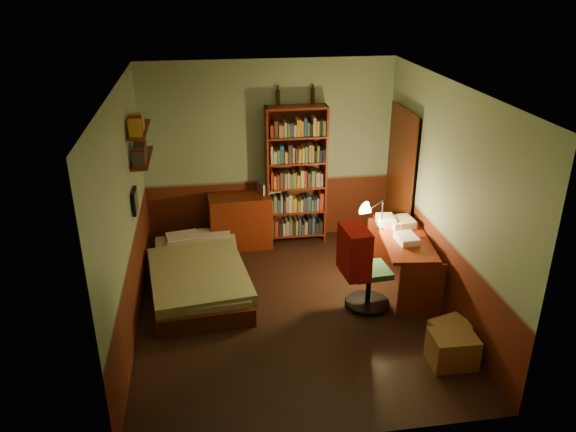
{
  "coord_description": "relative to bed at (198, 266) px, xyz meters",
  "views": [
    {
      "loc": [
        -0.89,
        -5.52,
        3.68
      ],
      "look_at": [
        0.0,
        0.25,
        1.1
      ],
      "focal_mm": 35.0,
      "sensor_mm": 36.0,
      "label": 1
    }
  ],
  "objects": [
    {
      "name": "cardboard_box_a",
      "position": [
        2.51,
        -1.89,
        -0.13
      ],
      "size": [
        0.46,
        0.37,
        0.34
      ],
      "primitive_type": "cube",
      "rotation": [
        0.0,
        0.0,
        -0.03
      ],
      "color": "olive",
      "rests_on": "ground"
    },
    {
      "name": "wall_left",
      "position": [
        -0.7,
        -0.69,
        1.0
      ],
      "size": [
        0.02,
        4.0,
        2.6
      ],
      "primitive_type": "cube",
      "color": "#85A37C",
      "rests_on": "ground"
    },
    {
      "name": "floor",
      "position": [
        1.06,
        -0.69,
        -0.31
      ],
      "size": [
        3.5,
        4.0,
        0.02
      ],
      "primitive_type": "cube",
      "color": "black",
      "rests_on": "ground"
    },
    {
      "name": "mini_stereo",
      "position": [
        1.04,
        1.2,
        0.55
      ],
      "size": [
        0.34,
        0.3,
        0.15
      ],
      "primitive_type": "cube",
      "rotation": [
        0.0,
        0.0,
        0.33
      ],
      "color": "#B2B2B7",
      "rests_on": "dresser"
    },
    {
      "name": "desk_lamp",
      "position": [
        2.29,
        -0.11,
        0.68
      ],
      "size": [
        0.18,
        0.18,
        0.54
      ],
      "primitive_type": "cone",
      "rotation": [
        0.0,
        0.0,
        -0.13
      ],
      "color": "black",
      "rests_on": "desk"
    },
    {
      "name": "framed_picture",
      "position": [
        -0.66,
        -0.09,
        0.95
      ],
      "size": [
        0.04,
        0.32,
        0.26
      ],
      "primitive_type": "cube",
      "color": "black",
      "rests_on": "wall_left"
    },
    {
      "name": "paper_stack",
      "position": [
        2.37,
        -0.03,
        0.47
      ],
      "size": [
        0.23,
        0.3,
        0.11
      ],
      "primitive_type": "cube",
      "rotation": [
        0.0,
        0.0,
        -0.08
      ],
      "color": "silver",
      "rests_on": "desk"
    },
    {
      "name": "bottle_left",
      "position": [
        1.19,
        1.27,
        1.8
      ],
      "size": [
        0.07,
        0.07,
        0.21
      ],
      "primitive_type": "cylinder",
      "rotation": [
        0.0,
        0.0,
        0.38
      ],
      "color": "black",
      "rests_on": "bookshelf"
    },
    {
      "name": "cardboard_box_b",
      "position": [
        2.62,
        -1.61,
        -0.16
      ],
      "size": [
        0.46,
        0.42,
        0.27
      ],
      "primitive_type": "cube",
      "rotation": [
        0.0,
        0.0,
        0.29
      ],
      "color": "olive",
      "rests_on": "ground"
    },
    {
      "name": "door_trim",
      "position": [
        2.74,
        0.61,
        0.7
      ],
      "size": [
        0.02,
        0.98,
        2.08
      ],
      "primitive_type": "cube",
      "color": "#3F190A",
      "rests_on": "ground"
    },
    {
      "name": "office_chair",
      "position": [
        1.97,
        -0.73,
        0.26
      ],
      "size": [
        0.6,
        0.54,
        1.12
      ],
      "primitive_type": "cube",
      "rotation": [
        0.0,
        0.0,
        0.09
      ],
      "color": "#275733",
      "rests_on": "ground"
    },
    {
      "name": "doorway",
      "position": [
        2.78,
        0.61,
        0.7
      ],
      "size": [
        0.06,
        0.9,
        2.0
      ],
      "primitive_type": "cube",
      "color": "black",
      "rests_on": "ground"
    },
    {
      "name": "wall_back",
      "position": [
        1.06,
        1.32,
        1.0
      ],
      "size": [
        3.5,
        0.02,
        2.6
      ],
      "primitive_type": "cube",
      "color": "#85A37C",
      "rests_on": "ground"
    },
    {
      "name": "red_jacket",
      "position": [
        1.69,
        -0.85,
        1.11
      ],
      "size": [
        0.32,
        0.51,
        0.57
      ],
      "primitive_type": "cube",
      "rotation": [
        0.0,
        0.0,
        -0.12
      ],
      "color": "#9D110C",
      "rests_on": "office_chair"
    },
    {
      "name": "wall_front",
      "position": [
        1.06,
        -2.7,
        1.0
      ],
      "size": [
        3.5,
        0.02,
        2.6
      ],
      "primitive_type": "cube",
      "color": "#85A37C",
      "rests_on": "ground"
    },
    {
      "name": "bookshelf",
      "position": [
        1.42,
        1.16,
        0.7
      ],
      "size": [
        0.86,
        0.27,
        1.99
      ],
      "primitive_type": "cube",
      "rotation": [
        0.0,
        0.0,
        0.01
      ],
      "color": "#5E1D0B",
      "rests_on": "ground"
    },
    {
      "name": "desk",
      "position": [
        2.5,
        -0.38,
        0.06
      ],
      "size": [
        0.7,
        1.38,
        0.71
      ],
      "primitive_type": "cube",
      "rotation": [
        0.0,
        0.0,
        -0.12
      ],
      "color": "#5E1D0B",
      "rests_on": "ground"
    },
    {
      "name": "ceiling",
      "position": [
        1.06,
        -0.69,
        2.31
      ],
      "size": [
        3.5,
        4.0,
        0.02
      ],
      "primitive_type": "cube",
      "color": "silver",
      "rests_on": "wall_back"
    },
    {
      "name": "bottle_right",
      "position": [
        1.67,
        1.27,
        1.8
      ],
      "size": [
        0.07,
        0.07,
        0.21
      ],
      "primitive_type": "cylinder",
      "rotation": [
        0.0,
        0.0,
        -0.39
      ],
      "color": "black",
      "rests_on": "bookshelf"
    },
    {
      "name": "wall_shelf_lower",
      "position": [
        -0.58,
        0.41,
        1.3
      ],
      "size": [
        0.2,
        0.9,
        0.03
      ],
      "primitive_type": "cube",
      "color": "#5E1D0B",
      "rests_on": "wall_left"
    },
    {
      "name": "wall_shelf_upper",
      "position": [
        -0.58,
        0.41,
        1.65
      ],
      "size": [
        0.2,
        0.9,
        0.03
      ],
      "primitive_type": "cube",
      "color": "#5E1D0B",
      "rests_on": "wall_left"
    },
    {
      "name": "bed",
      "position": [
        0.0,
        0.0,
        0.0
      ],
      "size": [
        1.22,
        2.08,
        0.59
      ],
      "primitive_type": "cube",
      "rotation": [
        0.0,
        0.0,
        0.07
      ],
      "color": "olive",
      "rests_on": "ground"
    },
    {
      "name": "wall_right",
      "position": [
        2.82,
        -0.69,
        1.0
      ],
      "size": [
        0.02,
        4.0,
        2.6
      ],
      "primitive_type": "cube",
      "color": "#85A37C",
      "rests_on": "ground"
    },
    {
      "name": "dresser",
      "position": [
        0.61,
        1.07,
        0.09
      ],
      "size": [
        0.89,
        0.48,
        0.77
      ],
      "primitive_type": "cube",
      "rotation": [
        0.0,
        0.0,
        0.05
      ],
      "color": "#5E1D0B",
      "rests_on": "ground"
    }
  ]
}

